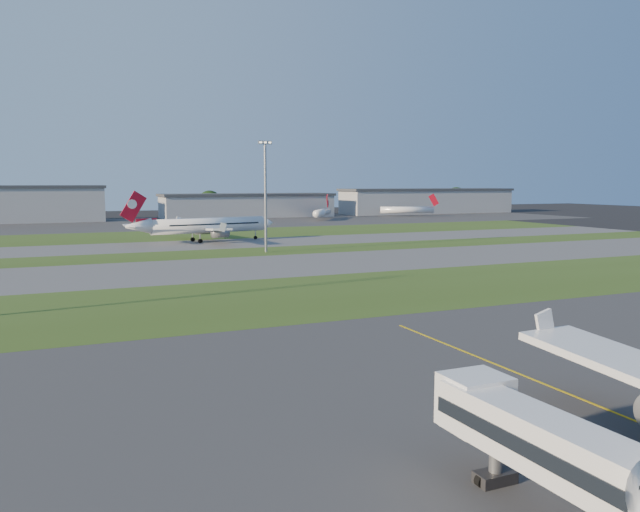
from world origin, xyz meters
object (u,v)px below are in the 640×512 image
airliner_taxiing (208,226)px  mini_jet_far (407,210)px  mini_jet_near (322,212)px  light_mast_centre (265,189)px

airliner_taxiing → mini_jet_far: size_ratio=1.47×
mini_jet_near → light_mast_centre: bearing=-174.9°
airliner_taxiing → mini_jet_near: size_ratio=1.64×
mini_jet_far → light_mast_centre: bearing=-113.1°
airliner_taxiing → mini_jet_far: (119.08, 90.79, -1.16)m
airliner_taxiing → light_mast_centre: (6.30, -31.62, 10.37)m
mini_jet_far → mini_jet_near: bearing=-150.8°
airliner_taxiing → mini_jet_far: bearing=-151.4°
mini_jet_near → light_mast_centre: light_mast_centre is taller
light_mast_centre → mini_jet_near: bearing=60.7°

